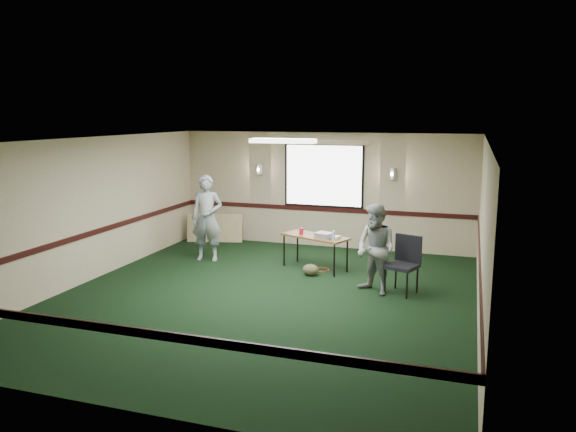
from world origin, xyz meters
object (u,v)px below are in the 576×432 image
(folding_table, at_px, (315,238))
(person_right, at_px, (376,249))
(projector, at_px, (324,235))
(person_left, at_px, (207,218))
(conference_chair, at_px, (405,260))

(folding_table, relative_size, person_right, 0.94)
(projector, height_order, person_right, person_right)
(folding_table, height_order, person_right, person_right)
(person_left, distance_m, person_right, 4.00)
(folding_table, relative_size, projector, 4.72)
(person_right, bearing_deg, person_left, -163.10)
(person_right, bearing_deg, projector, 172.55)
(projector, distance_m, person_left, 2.63)
(folding_table, height_order, conference_chair, conference_chair)
(conference_chair, xyz_separation_m, person_left, (-4.30, 0.94, 0.33))
(person_right, bearing_deg, conference_chair, 58.35)
(conference_chair, relative_size, person_right, 0.64)
(projector, relative_size, person_left, 0.17)
(projector, distance_m, conference_chair, 1.88)
(person_left, xyz_separation_m, person_right, (3.82, -1.16, -0.13))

